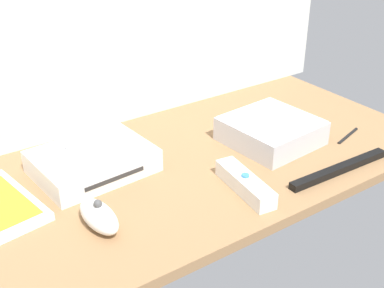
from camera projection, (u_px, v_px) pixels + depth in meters
The scene contains 8 objects.
ground_plane at pixel (192, 166), 101.12cm from camera, with size 100.00×48.00×2.00cm, color #936D47.
game_console at pixel (93, 161), 96.55cm from camera, with size 22.04×17.59×4.40cm.
mini_computer at pixel (271, 130), 107.00cm from camera, with size 18.32×18.32×5.30cm.
remote_wand at pixel (245, 184), 90.89cm from camera, with size 5.48×15.14×3.40cm.
remote_nunchuk at pixel (99, 216), 81.43cm from camera, with size 4.85×10.19×5.10cm.
remote_classic_pad at pixel (91, 147), 94.84cm from camera, with size 14.41×8.02×2.40cm.
sensor_bar at pixel (339, 169), 96.91cm from camera, with size 24.00×1.80×1.40cm, color black.
stylus_pen at pixel (348, 135), 110.26cm from camera, with size 0.70×0.70×9.00cm, color black.
Camera 1 is at (-49.65, -71.70, 50.38)cm, focal length 48.11 mm.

